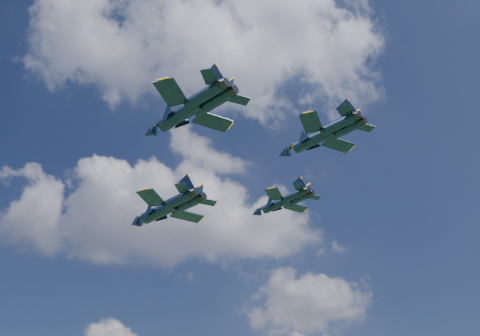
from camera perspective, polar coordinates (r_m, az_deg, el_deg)
name	(u,v)px	position (r m, az deg, el deg)	size (l,w,h in m)	color
jet_lead	(158,212)	(92.64, -8.75, -4.67)	(16.51, 15.24, 4.33)	black
jet_left	(178,116)	(75.28, -6.62, 5.57)	(16.19, 14.99, 4.25)	black
jet_right	(275,205)	(96.83, 3.78, -3.93)	(12.68, 11.92, 3.35)	black
jet_slot	(311,140)	(76.78, 7.58, 2.96)	(13.59, 12.73, 3.59)	black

